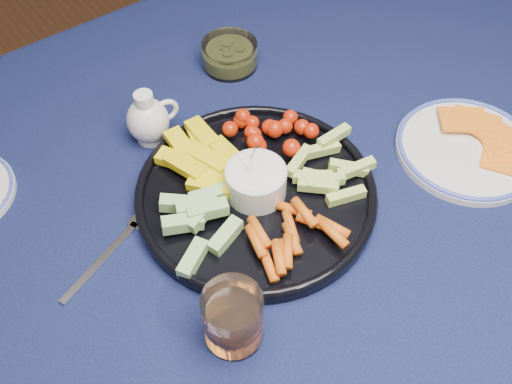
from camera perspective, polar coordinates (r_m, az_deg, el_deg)
dining_table at (r=0.99m, az=0.27°, el=-1.10°), size 1.67×1.07×0.75m
crudite_platter at (r=0.87m, az=-0.10°, el=0.09°), size 0.37×0.37×0.12m
creamer_pitcher at (r=0.96m, az=-10.69°, el=7.12°), size 0.09×0.07×0.10m
pickle_bowl at (r=1.10m, az=-2.65°, el=13.47°), size 0.10×0.10×0.05m
cheese_plate at (r=1.00m, az=20.41°, el=4.23°), size 0.23×0.23×0.03m
juice_tumbler at (r=0.73m, az=-2.30°, el=-12.66°), size 0.08×0.08×0.09m
fork_left at (r=0.86m, az=-13.87°, el=-5.24°), size 0.18×0.08×0.00m
fork_right at (r=1.04m, az=21.60°, el=4.99°), size 0.12×0.11×0.00m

